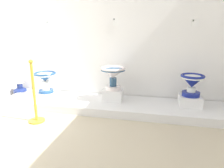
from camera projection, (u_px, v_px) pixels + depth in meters
ground_plane at (84, 156)px, 2.21m from camera, size 6.34×5.24×0.02m
wall_back at (117, 18)px, 3.56m from camera, size 4.54×0.06×3.12m
display_platform at (111, 105)px, 3.51m from camera, size 3.90×0.81×0.13m
plinth_block_leftmost at (46, 94)px, 3.83m from camera, size 0.39×0.35×0.06m
antique_toilet_leftmost at (45, 78)px, 3.75m from camera, size 0.41×0.41×0.39m
plinth_block_pale_glazed at (113, 95)px, 3.53m from camera, size 0.33×0.28×0.20m
antique_toilet_pale_glazed at (113, 74)px, 3.43m from camera, size 0.43×0.43×0.39m
plinth_block_rightmost at (190, 101)px, 3.27m from camera, size 0.35×0.30×0.17m
antique_toilet_rightmost at (192, 82)px, 3.18m from camera, size 0.37×0.37×0.35m
info_placard_first at (49, 25)px, 3.82m from camera, size 0.11×0.01×0.15m
info_placard_second at (116, 22)px, 3.54m from camera, size 0.09×0.01×0.14m
info_placard_third at (195, 23)px, 3.28m from camera, size 0.11×0.01×0.11m
decorative_vase_corner at (20, 91)px, 4.11m from camera, size 0.27×0.27×0.32m
stanchion_post_near_left at (35, 103)px, 2.96m from camera, size 0.24×0.24×0.94m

